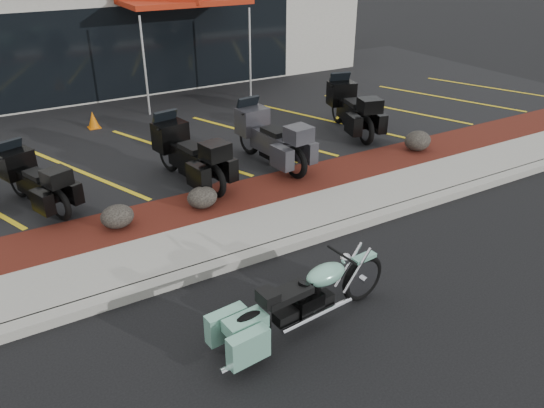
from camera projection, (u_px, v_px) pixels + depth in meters
ground at (312, 278)px, 8.00m from camera, size 90.00×90.00×0.00m
curb at (281, 247)px, 8.66m from camera, size 24.00×0.25×0.15m
sidewalk at (261, 228)px, 9.19m from camera, size 24.00×1.20×0.15m
mulch_bed at (230, 201)px, 10.11m from camera, size 24.00×1.20×0.16m
upper_lot at (141, 124)px, 14.27m from camera, size 26.00×9.60×0.15m
dealership_building at (77, 20)px, 18.20m from camera, size 18.00×8.16×4.00m
boulder_left at (117, 216)px, 8.98m from camera, size 0.57×0.47×0.40m
boulder_mid at (202, 197)px, 9.63m from camera, size 0.56×0.47×0.40m
boulder_right at (418, 141)px, 12.18m from camera, size 0.64×0.54×0.46m
hero_cruiser at (363, 272)px, 7.31m from camera, size 2.74×0.93×0.95m
touring_black_front at (15, 169)px, 9.86m from camera, size 1.40×2.13×1.16m
touring_black_mid at (168, 141)px, 10.94m from camera, size 1.26×2.39×1.32m
touring_grey at (249, 126)px, 11.79m from camera, size 1.12×2.37×1.33m
touring_black_rear at (339, 98)px, 13.76m from camera, size 1.42×2.47×1.35m
traffic_cone at (93, 120)px, 13.62m from camera, size 0.35×0.35×0.43m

